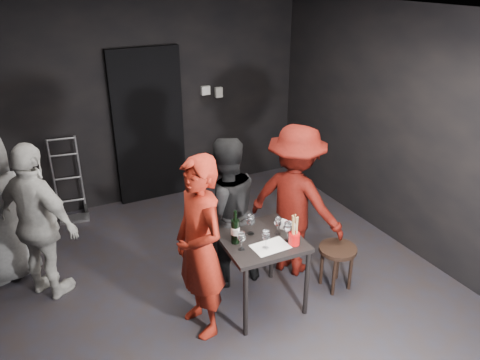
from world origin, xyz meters
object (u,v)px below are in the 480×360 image
hand_truck (72,203)px  woman_black (225,209)px  server_red (199,238)px  man_maroon (296,195)px  bystander_cream (38,218)px  wine_bottle (235,231)px  breadstick_cup (295,230)px  stool (337,255)px  tasting_table (260,247)px

hand_truck → woman_black: woman_black is taller
server_red → man_maroon: (1.23, 0.40, -0.05)m
hand_truck → bystander_cream: 1.72m
wine_bottle → bystander_cream: bearing=145.6°
server_red → breadstick_cup: bearing=69.8°
stool → server_red: size_ratio=0.25×
bystander_cream → wine_bottle: bearing=-161.7°
tasting_table → bystander_cream: 2.12m
tasting_table → server_red: bearing=-176.7°
tasting_table → bystander_cream: bystander_cream is taller
wine_bottle → breadstick_cup: (0.46, -0.26, 0.02)m
stool → woman_black: (-0.94, 0.65, 0.44)m
tasting_table → server_red: 0.68m
hand_truck → wine_bottle: bearing=-58.1°
tasting_table → stool: tasting_table is taller
woman_black → tasting_table: bearing=105.1°
wine_bottle → breadstick_cup: bearing=-29.8°
stool → breadstick_cup: bearing=-169.9°
hand_truck → server_red: bearing=-65.9°
server_red → bystander_cream: (-1.18, 1.14, -0.08)m
tasting_table → woman_black: (-0.12, 0.53, 0.18)m
stool → hand_truck: bearing=128.4°
hand_truck → man_maroon: (1.96, -2.26, 0.68)m
stool → woman_black: woman_black is taller
tasting_table → wine_bottle: 0.33m
man_maroon → hand_truck: bearing=10.9°
hand_truck → bystander_cream: bystander_cream is taller
woman_black → breadstick_cup: woman_black is taller
wine_bottle → woman_black: bearing=75.8°
hand_truck → server_red: (0.73, -2.66, 0.73)m
server_red → tasting_table: bearing=85.8°
tasting_table → stool: (0.83, -0.12, -0.27)m
stool → breadstick_cup: 0.80m
tasting_table → bystander_cream: (-1.80, 1.10, 0.21)m
tasting_table → breadstick_cup: 0.39m
man_maroon → bystander_cream: size_ratio=1.03×
hand_truck → bystander_cream: size_ratio=0.64×
bystander_cream → breadstick_cup: bearing=-160.7°
man_maroon → wine_bottle: bearing=81.0°
woman_black → man_maroon: bearing=169.8°
man_maroon → bystander_cream: (-2.41, 0.74, -0.03)m
woman_black → bystander_cream: (-1.68, 0.57, 0.04)m
stool → breadstick_cup: breadstick_cup is taller
server_red → woman_black: (0.50, 0.57, -0.11)m
wine_bottle → breadstick_cup: wine_bottle is taller
server_red → stool: bearing=79.3°
hand_truck → tasting_table: bearing=-54.1°
tasting_table → man_maroon: (0.61, 0.36, 0.24)m
man_maroon → bystander_cream: man_maroon is taller
woman_black → breadstick_cup: size_ratio=5.30×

